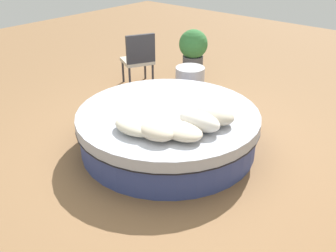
{
  "coord_description": "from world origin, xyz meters",
  "views": [
    {
      "loc": [
        -2.81,
        3.25,
        2.6
      ],
      "look_at": [
        0.0,
        0.0,
        0.31
      ],
      "focal_mm": 39.94,
      "sensor_mm": 36.0,
      "label": 1
    }
  ],
  "objects_px": {
    "throw_pillow_1": "(156,131)",
    "side_table": "(190,82)",
    "round_bed": "(168,129)",
    "throw_pillow_4": "(215,115)",
    "throw_pillow_0": "(134,127)",
    "planter": "(193,50)",
    "patio_chair": "(139,56)",
    "throw_pillow_3": "(199,121)",
    "throw_pillow_2": "(182,131)"
  },
  "relations": [
    {
      "from": "throw_pillow_0",
      "to": "throw_pillow_1",
      "type": "relative_size",
      "value": 1.14
    },
    {
      "from": "round_bed",
      "to": "throw_pillow_0",
      "type": "height_order",
      "value": "throw_pillow_0"
    },
    {
      "from": "throw_pillow_0",
      "to": "patio_chair",
      "type": "relative_size",
      "value": 0.54
    },
    {
      "from": "round_bed",
      "to": "side_table",
      "type": "bearing_deg",
      "value": -61.41
    },
    {
      "from": "round_bed",
      "to": "throw_pillow_0",
      "type": "relative_size",
      "value": 4.42
    },
    {
      "from": "patio_chair",
      "to": "planter",
      "type": "xyz_separation_m",
      "value": [
        -0.4,
        -1.08,
        -0.05
      ]
    },
    {
      "from": "throw_pillow_0",
      "to": "patio_chair",
      "type": "bearing_deg",
      "value": -46.29
    },
    {
      "from": "throw_pillow_3",
      "to": "patio_chair",
      "type": "distance_m",
      "value": 2.79
    },
    {
      "from": "throw_pillow_4",
      "to": "planter",
      "type": "bearing_deg",
      "value": -47.7
    },
    {
      "from": "round_bed",
      "to": "throw_pillow_3",
      "type": "height_order",
      "value": "throw_pillow_3"
    },
    {
      "from": "throw_pillow_2",
      "to": "patio_chair",
      "type": "bearing_deg",
      "value": -35.69
    },
    {
      "from": "round_bed",
      "to": "throw_pillow_3",
      "type": "distance_m",
      "value": 0.69
    },
    {
      "from": "throw_pillow_2",
      "to": "planter",
      "type": "xyz_separation_m",
      "value": [
        1.97,
        -2.78,
        -0.08
      ]
    },
    {
      "from": "throw_pillow_0",
      "to": "throw_pillow_1",
      "type": "xyz_separation_m",
      "value": [
        -0.28,
        -0.07,
        0.01
      ]
    },
    {
      "from": "throw_pillow_0",
      "to": "planter",
      "type": "bearing_deg",
      "value": -64.03
    },
    {
      "from": "side_table",
      "to": "throw_pillow_4",
      "type": "bearing_deg",
      "value": 136.12
    },
    {
      "from": "throw_pillow_4",
      "to": "throw_pillow_0",
      "type": "bearing_deg",
      "value": 55.46
    },
    {
      "from": "throw_pillow_0",
      "to": "throw_pillow_2",
      "type": "distance_m",
      "value": 0.55
    },
    {
      "from": "throw_pillow_0",
      "to": "throw_pillow_2",
      "type": "xyz_separation_m",
      "value": [
        -0.48,
        -0.27,
        0.0
      ]
    },
    {
      "from": "round_bed",
      "to": "throw_pillow_1",
      "type": "relative_size",
      "value": 5.03
    },
    {
      "from": "round_bed",
      "to": "throw_pillow_2",
      "type": "relative_size",
      "value": 4.62
    },
    {
      "from": "throw_pillow_2",
      "to": "throw_pillow_3",
      "type": "xyz_separation_m",
      "value": [
        -0.03,
        -0.28,
        0.03
      ]
    },
    {
      "from": "patio_chair",
      "to": "side_table",
      "type": "relative_size",
      "value": 1.91
    },
    {
      "from": "throw_pillow_1",
      "to": "planter",
      "type": "bearing_deg",
      "value": -59.39
    },
    {
      "from": "throw_pillow_2",
      "to": "throw_pillow_1",
      "type": "bearing_deg",
      "value": 43.84
    },
    {
      "from": "side_table",
      "to": "throw_pillow_1",
      "type": "bearing_deg",
      "value": 118.92
    },
    {
      "from": "throw_pillow_2",
      "to": "throw_pillow_3",
      "type": "distance_m",
      "value": 0.28
    },
    {
      "from": "throw_pillow_3",
      "to": "patio_chair",
      "type": "relative_size",
      "value": 0.55
    },
    {
      "from": "throw_pillow_2",
      "to": "throw_pillow_4",
      "type": "xyz_separation_m",
      "value": [
        -0.07,
        -0.54,
        0.03
      ]
    },
    {
      "from": "throw_pillow_1",
      "to": "side_table",
      "type": "relative_size",
      "value": 0.91
    },
    {
      "from": "planter",
      "to": "round_bed",
      "type": "bearing_deg",
      "value": 120.82
    },
    {
      "from": "throw_pillow_0",
      "to": "side_table",
      "type": "xyz_separation_m",
      "value": [
        0.91,
        -2.22,
        -0.34
      ]
    },
    {
      "from": "throw_pillow_4",
      "to": "patio_chair",
      "type": "distance_m",
      "value": 2.71
    },
    {
      "from": "patio_chair",
      "to": "throw_pillow_3",
      "type": "bearing_deg",
      "value": -94.21
    },
    {
      "from": "throw_pillow_0",
      "to": "throw_pillow_4",
      "type": "bearing_deg",
      "value": -124.54
    },
    {
      "from": "side_table",
      "to": "throw_pillow_2",
      "type": "bearing_deg",
      "value": 125.56
    },
    {
      "from": "throw_pillow_4",
      "to": "throw_pillow_3",
      "type": "bearing_deg",
      "value": 81.25
    },
    {
      "from": "throw_pillow_1",
      "to": "patio_chair",
      "type": "relative_size",
      "value": 0.48
    },
    {
      "from": "throw_pillow_1",
      "to": "throw_pillow_3",
      "type": "relative_size",
      "value": 0.86
    },
    {
      "from": "round_bed",
      "to": "planter",
      "type": "distance_m",
      "value": 2.8
    },
    {
      "from": "throw_pillow_0",
      "to": "throw_pillow_4",
      "type": "height_order",
      "value": "throw_pillow_4"
    },
    {
      "from": "throw_pillow_2",
      "to": "throw_pillow_4",
      "type": "height_order",
      "value": "throw_pillow_4"
    },
    {
      "from": "throw_pillow_2",
      "to": "planter",
      "type": "relative_size",
      "value": 0.56
    },
    {
      "from": "round_bed",
      "to": "throw_pillow_1",
      "type": "xyz_separation_m",
      "value": [
        -0.34,
        0.59,
        0.34
      ]
    },
    {
      "from": "throw_pillow_0",
      "to": "throw_pillow_3",
      "type": "relative_size",
      "value": 0.98
    },
    {
      "from": "patio_chair",
      "to": "planter",
      "type": "bearing_deg",
      "value": 6.23
    },
    {
      "from": "planter",
      "to": "patio_chair",
      "type": "bearing_deg",
      "value": 69.77
    },
    {
      "from": "throw_pillow_0",
      "to": "throw_pillow_4",
      "type": "xyz_separation_m",
      "value": [
        -0.56,
        -0.81,
        0.03
      ]
    },
    {
      "from": "patio_chair",
      "to": "round_bed",
      "type": "bearing_deg",
      "value": -99.21
    },
    {
      "from": "throw_pillow_3",
      "to": "patio_chair",
      "type": "bearing_deg",
      "value": -30.68
    }
  ]
}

